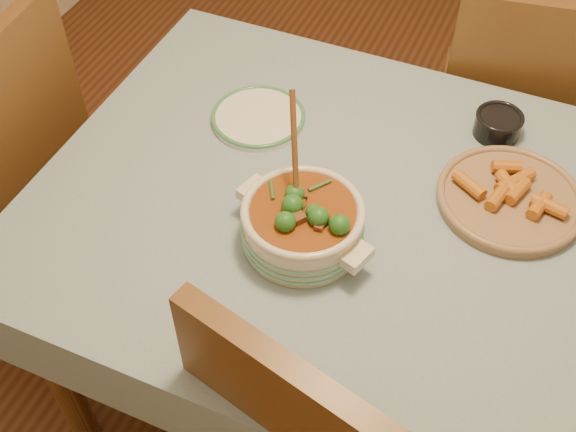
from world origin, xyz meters
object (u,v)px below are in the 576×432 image
at_px(condiment_bowl, 498,123).
at_px(dining_table, 413,256).
at_px(chair_left, 0,164).
at_px(fried_plate, 510,197).
at_px(stew_casserole, 303,221).
at_px(chair_far, 518,108).
at_px(white_plate, 258,117).

bearing_deg(condiment_bowl, dining_table, -102.87).
height_order(dining_table, chair_left, chair_left).
bearing_deg(fried_plate, stew_casserole, -143.38).
distance_m(fried_plate, chair_left, 1.31).
bearing_deg(chair_left, condiment_bowl, 104.06).
bearing_deg(chair_far, chair_left, 23.86).
distance_m(white_plate, condiment_bowl, 0.57).
bearing_deg(white_plate, chair_left, -160.08).
height_order(dining_table, white_plate, white_plate).
height_order(stew_casserole, chair_far, stew_casserole).
xyz_separation_m(white_plate, chair_far, (0.57, 0.56, -0.22)).
xyz_separation_m(dining_table, white_plate, (-0.46, 0.18, 0.10)).
bearing_deg(condiment_bowl, chair_left, -160.70).
distance_m(stew_casserole, white_plate, 0.40).
distance_m(white_plate, chair_left, 0.73).
height_order(white_plate, chair_far, chair_far).
relative_size(stew_casserole, condiment_bowl, 2.57).
xyz_separation_m(dining_table, chair_left, (-1.11, -0.06, -0.10)).
distance_m(chair_far, chair_left, 1.46).
bearing_deg(chair_far, condiment_bowl, 76.56).
xyz_separation_m(stew_casserole, fried_plate, (0.37, 0.28, -0.04)).
bearing_deg(stew_casserole, fried_plate, 36.62).
relative_size(dining_table, white_plate, 7.07).
distance_m(stew_casserole, fried_plate, 0.46).
bearing_deg(stew_casserole, chair_left, 175.64).
xyz_separation_m(white_plate, condiment_bowl, (0.54, 0.18, 0.02)).
xyz_separation_m(white_plate, fried_plate, (0.62, -0.03, 0.01)).
height_order(fried_plate, chair_far, chair_far).
xyz_separation_m(white_plate, chair_left, (-0.66, -0.24, -0.20)).
bearing_deg(white_plate, fried_plate, -2.89).
relative_size(dining_table, fried_plate, 4.17).
height_order(stew_casserole, fried_plate, stew_casserole).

